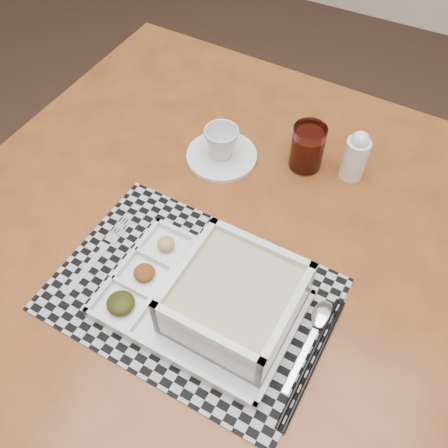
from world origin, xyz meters
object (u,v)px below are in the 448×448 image
(cup, at_px, (222,143))
(dining_table, at_px, (224,275))
(serving_tray, at_px, (226,301))
(creamer_bottle, at_px, (356,156))
(juice_glass, at_px, (307,149))

(cup, bearing_deg, dining_table, -37.41)
(serving_tray, xyz_separation_m, cup, (-0.17, 0.32, 0.00))
(serving_tray, height_order, creamer_bottle, creamer_bottle)
(creamer_bottle, bearing_deg, serving_tray, -102.65)
(dining_table, bearing_deg, serving_tray, -62.25)
(cup, relative_size, juice_glass, 0.72)
(cup, bearing_deg, serving_tray, -37.46)
(juice_glass, bearing_deg, cup, -160.27)
(dining_table, distance_m, serving_tray, 0.18)
(serving_tray, height_order, cup, serving_tray)
(dining_table, xyz_separation_m, serving_tray, (0.06, -0.11, 0.13))
(serving_tray, bearing_deg, creamer_bottle, 77.35)
(serving_tray, bearing_deg, dining_table, 117.75)
(juice_glass, bearing_deg, serving_tray, -89.18)
(dining_table, bearing_deg, creamer_bottle, 62.66)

